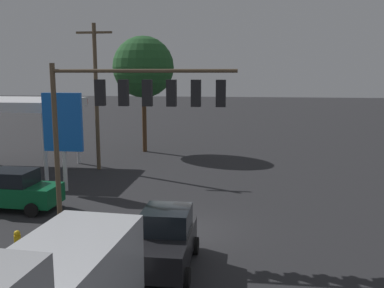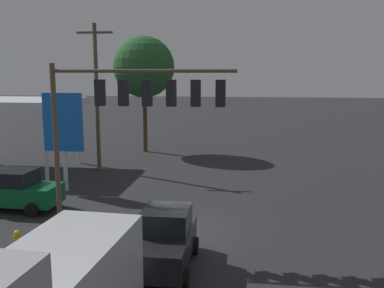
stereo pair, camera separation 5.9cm
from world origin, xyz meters
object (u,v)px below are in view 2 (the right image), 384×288
Objects in this scene: price_sign at (63,125)px; street_tree at (144,67)px; traffic_signal_assembly at (133,104)px; utility_pole at (97,94)px; hatchback_crossing at (165,240)px; sedan_far at (14,190)px; fire_hydrant at (17,242)px.

street_tree is at bearing -97.01° from price_sign.
traffic_signal_assembly is 18.98m from street_tree.
utility_pole is 16.35m from hatchback_crossing.
utility_pole is 5.59m from price_sign.
utility_pole reaches higher than street_tree.
hatchback_crossing reaches higher than sedan_far.
street_tree reaches higher than sedan_far.
utility_pole is (5.66, -11.54, -0.20)m from traffic_signal_assembly.
price_sign is 6.18× the size of fire_hydrant.
street_tree is at bearing -77.37° from traffic_signal_assembly.
street_tree is at bearing -97.43° from sedan_far.
utility_pole is 1.02× the size of street_tree.
price_sign is at bearing -105.32° from sedan_far.
utility_pole is 2.53× the size of hatchback_crossing.
hatchback_crossing is at bearing 105.57° from street_tree.
hatchback_crossing is 0.86× the size of sedan_far.
traffic_signal_assembly is at bearing 132.59° from price_sign.
street_tree reaches higher than fire_hydrant.
hatchback_crossing is (-1.69, 2.45, -4.37)m from traffic_signal_assembly.
traffic_signal_assembly is at bearing -151.21° from fire_hydrant.
sedan_far is (1.08, 3.48, -2.72)m from price_sign.
price_sign is (5.65, -6.15, -1.65)m from traffic_signal_assembly.
street_tree is (-2.59, -15.79, 5.98)m from sedan_far.
hatchback_crossing is (-7.35, 13.99, -4.17)m from utility_pole.
utility_pole reaches higher than traffic_signal_assembly.
hatchback_crossing is at bearing 117.72° from utility_pole.
fire_hydrant is (-1.81, 13.66, -4.68)m from utility_pole.
traffic_signal_assembly is 8.51m from price_sign.
hatchback_crossing is 22.51m from street_tree.
hatchback_crossing is 9.85m from sedan_far.
price_sign is 12.82m from street_tree.
utility_pole is at bearing -89.87° from price_sign.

